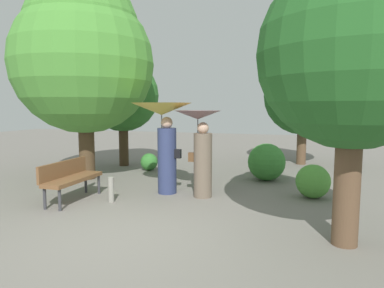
{
  "coord_description": "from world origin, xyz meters",
  "views": [
    {
      "loc": [
        2.43,
        -4.52,
        1.96
      ],
      "look_at": [
        0.0,
        3.03,
        1.09
      ],
      "focal_mm": 31.76,
      "sensor_mm": 36.0,
      "label": 1
    }
  ],
  "objects": [
    {
      "name": "tree_near_left",
      "position": [
        -3.18,
        5.47,
        2.53
      ],
      "size": [
        2.37,
        2.37,
        3.9
      ],
      "color": "#42301E",
      "rests_on": "ground"
    },
    {
      "name": "park_bench",
      "position": [
        -2.12,
        1.31,
        0.51
      ],
      "size": [
        0.52,
        1.51,
        0.83
      ],
      "rotation": [
        0.0,
        0.0,
        1.59
      ],
      "color": "#38383D",
      "rests_on": "ground"
    },
    {
      "name": "bush_path_right",
      "position": [
        2.71,
        3.09,
        0.36
      ],
      "size": [
        0.73,
        0.73,
        0.73
      ],
      "primitive_type": "sphere",
      "color": "#4C9338",
      "rests_on": "ground"
    },
    {
      "name": "path_marker_post",
      "position": [
        -1.25,
        1.48,
        0.26
      ],
      "size": [
        0.12,
        0.12,
        0.52
      ],
      "primitive_type": "cylinder",
      "color": "gray",
      "rests_on": "ground"
    },
    {
      "name": "person_left",
      "position": [
        -0.51,
        2.54,
        1.51
      ],
      "size": [
        1.36,
        1.36,
        2.05
      ],
      "rotation": [
        0.0,
        0.0,
        1.49
      ],
      "color": "navy",
      "rests_on": "ground"
    },
    {
      "name": "bush_behind_bench",
      "position": [
        1.59,
        4.58,
        0.5
      ],
      "size": [
        0.99,
        0.99,
        0.99
      ],
      "primitive_type": "sphere",
      "color": "#387F33",
      "rests_on": "ground"
    },
    {
      "name": "person_right",
      "position": [
        0.38,
        2.46,
        1.21
      ],
      "size": [
        1.01,
        1.01,
        1.88
      ],
      "rotation": [
        0.0,
        0.0,
        1.49
      ],
      "color": "#6B5B4C",
      "rests_on": "ground"
    },
    {
      "name": "bush_path_left",
      "position": [
        -2.0,
        4.92,
        0.27
      ],
      "size": [
        0.53,
        0.53,
        0.53
      ],
      "primitive_type": "sphere",
      "color": "#387F33",
      "rests_on": "ground"
    },
    {
      "name": "ground_plane",
      "position": [
        0.0,
        0.0,
        0.0
      ],
      "size": [
        40.0,
        40.0,
        0.0
      ],
      "primitive_type": "plane",
      "color": "slate"
    },
    {
      "name": "bush_far_side",
      "position": [
        1.53,
        5.59,
        0.38
      ],
      "size": [
        0.77,
        0.77,
        0.77
      ],
      "primitive_type": "sphere",
      "color": "#428C3D",
      "rests_on": "ground"
    },
    {
      "name": "tree_mid_left",
      "position": [
        -3.09,
        3.3,
        3.36
      ],
      "size": [
        3.69,
        3.69,
        5.4
      ],
      "color": "#4C3823",
      "rests_on": "ground"
    },
    {
      "name": "tree_near_right",
      "position": [
        3.07,
        0.59,
        2.89
      ],
      "size": [
        2.6,
        2.6,
        4.42
      ],
      "color": "brown",
      "rests_on": "ground"
    },
    {
      "name": "tree_mid_right",
      "position": [
        2.46,
        7.56,
        2.52
      ],
      "size": [
        2.61,
        2.61,
        3.99
      ],
      "color": "brown",
      "rests_on": "ground"
    }
  ]
}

